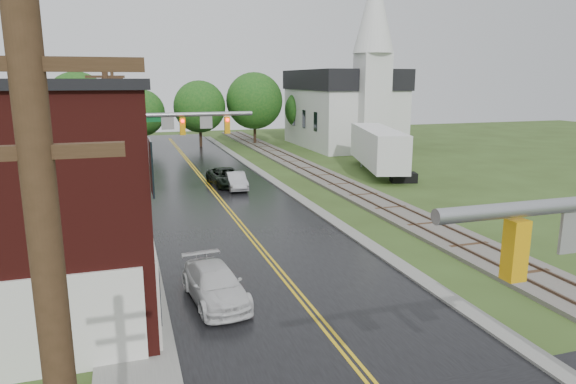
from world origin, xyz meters
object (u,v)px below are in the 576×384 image
utility_pole_c (115,120)px  pickup_white (215,285)px  church (346,100)px  traffic_signal_far (170,135)px  sedan_silver (236,181)px  utility_pole_b (111,153)px  tree_left_e (92,118)px  suv_dark (227,177)px  tree_left_c (20,129)px  semi_trailer (378,147)px

utility_pole_c → pickup_white: 30.87m
church → pickup_white: 46.64m
traffic_signal_far → sedan_silver: traffic_signal_far is taller
utility_pole_b → pickup_white: size_ratio=1.97×
tree_left_e → suv_dark: 15.54m
tree_left_e → utility_pole_b: bearing=-85.1°
utility_pole_c → suv_dark: size_ratio=1.81×
traffic_signal_far → suv_dark: traffic_signal_far is taller
church → tree_left_c: church is taller
semi_trailer → utility_pole_b: bearing=-146.9°
utility_pole_c → semi_trailer: size_ratio=0.70×
suv_dark → pickup_white: suv_dark is taller
church → pickup_white: church is taller
semi_trailer → church: bearing=75.4°
utility_pole_b → utility_pole_c: (0.00, 22.00, 0.00)m
church → sedan_silver: bearing=-131.7°
church → suv_dark: size_ratio=4.02×
utility_pole_c → sedan_silver: 14.28m
sedan_silver → traffic_signal_far: bearing=-126.2°
traffic_signal_far → tree_left_e: (-5.38, 18.90, -0.16)m
traffic_signal_far → pickup_white: 14.07m
traffic_signal_far → tree_left_c: bearing=128.8°
utility_pole_b → utility_pole_c: 22.00m
church → utility_pole_c: 28.54m
utility_pole_b → pickup_white: (3.60, -8.39, -4.06)m
suv_dark → sedan_silver: bearing=-80.4°
traffic_signal_far → pickup_white: bearing=-88.9°
utility_pole_b → semi_trailer: size_ratio=0.70×
church → utility_pole_b: bearing=-130.2°
utility_pole_c → suv_dark: (8.20, -9.03, -4.03)m
utility_pole_b → semi_trailer: utility_pole_b is taller
utility_pole_c → tree_left_e: 2.79m
utility_pole_c → semi_trailer: (22.32, -7.43, -2.37)m
pickup_white → tree_left_c: bearing=106.4°
traffic_signal_far → suv_dark: (4.87, 7.97, -4.28)m
utility_pole_c → tree_left_e: (-2.05, 1.90, 0.09)m
utility_pole_b → tree_left_e: (-2.05, 23.90, 0.09)m
utility_pole_b → utility_pole_c: bearing=90.0°
tree_left_c → semi_trailer: bearing=-6.5°
traffic_signal_far → tree_left_e: size_ratio=0.90×
church → tree_left_e: (-28.85, -7.84, -1.02)m
traffic_signal_far → semi_trailer: traffic_signal_far is taller
traffic_signal_far → tree_left_e: 19.65m
traffic_signal_far → sedan_silver: size_ratio=1.87×
sedan_silver → pickup_white: 20.41m
traffic_signal_far → pickup_white: size_ratio=1.61×
utility_pole_b → suv_dark: 15.86m
church → suv_dark: church is taller
tree_left_e → pickup_white: (5.65, -32.29, -4.15)m
tree_left_c → semi_trailer: tree_left_c is taller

